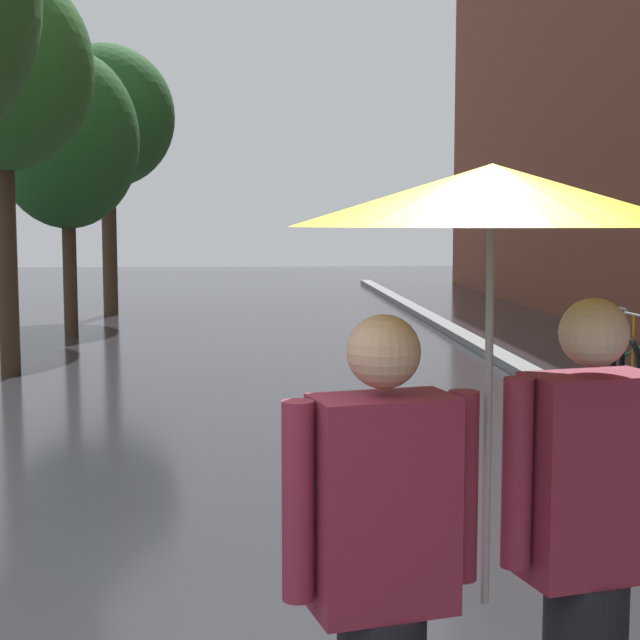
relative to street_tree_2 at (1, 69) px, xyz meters
name	(u,v)px	position (x,y,z in m)	size (l,w,h in m)	color
kerb_strip	(519,368)	(6.53, -0.21, -3.76)	(0.30, 36.00, 0.12)	slate
street_tree_2	(1,69)	(0.00, 0.00, 0.00)	(2.27, 2.27, 5.14)	#473323
street_tree_3	(66,140)	(-0.02, 4.06, -0.52)	(2.41, 2.41, 4.82)	#473323
street_tree_4	(107,118)	(0.05, 7.95, 0.27)	(2.79, 2.79, 5.59)	#473323
couple_under_umbrella	(490,398)	(3.85, -9.54, -2.40)	(1.23, 1.17, 2.10)	black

